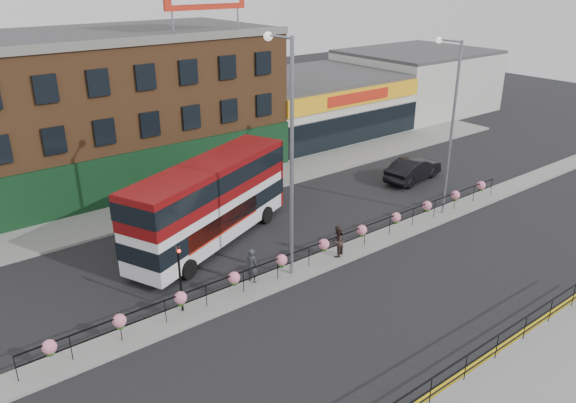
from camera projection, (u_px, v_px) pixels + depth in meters
ground at (323, 263)px, 29.29m from camera, size 120.00×120.00×0.00m
south_pavement at (540, 386)px, 20.54m from camera, size 60.00×4.00×0.15m
north_pavement at (206, 194)px, 37.98m from camera, size 60.00×4.00×0.15m
median at (323, 262)px, 29.26m from camera, size 60.00×1.60×0.15m
yellow_line_inner at (485, 356)px, 22.24m from camera, size 60.00×0.10×0.01m
yellow_line_outer at (489, 358)px, 22.11m from camera, size 60.00×0.10×0.01m
brick_building at (95, 108)px, 39.54m from camera, size 25.00×12.21×10.30m
supermarket at (311, 104)px, 51.85m from camera, size 15.00×12.25×5.30m
warehouse_east at (415, 80)px, 60.14m from camera, size 14.50×12.00×6.30m
median_railing at (324, 245)px, 28.89m from camera, size 30.04×0.56×1.23m
south_railing at (466, 362)px, 20.44m from camera, size 20.04×0.05×1.12m
double_decker_bus at (210, 195)px, 30.39m from camera, size 11.72×7.06×4.69m
car at (413, 169)px, 40.42m from camera, size 3.18×5.56×1.67m
pedestrian_a at (252, 265)px, 26.94m from camera, size 0.88×0.79×1.76m
pedestrian_b at (337, 241)px, 29.37m from camera, size 1.30×1.25×1.72m
lamp_column_west at (288, 140)px, 25.64m from camera, size 0.41×2.02×11.48m
lamp_column_east at (450, 114)px, 32.82m from camera, size 0.38×1.83×10.45m
traffic_light_median at (179, 265)px, 24.07m from camera, size 0.15×0.28×3.65m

